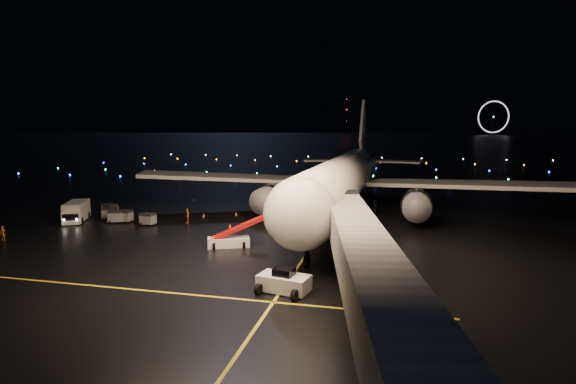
{
  "coord_description": "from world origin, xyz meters",
  "views": [
    {
      "loc": [
        20.29,
        -40.54,
        12.86
      ],
      "look_at": [
        7.95,
        12.0,
        5.0
      ],
      "focal_mm": 28.0,
      "sensor_mm": 36.0,
      "label": 1
    }
  ],
  "objects_px": {
    "baggage_cart_0": "(148,219)",
    "baggage_cart_2": "(124,216)",
    "belt_loader": "(228,232)",
    "crew_c": "(188,216)",
    "baggage_cart_4": "(110,210)",
    "pushback_tug": "(284,280)",
    "crew_a": "(3,233)",
    "baggage_cart_3": "(110,213)",
    "baggage_cart_1": "(116,216)",
    "airliner": "(346,153)",
    "service_truck": "(77,211)"
  },
  "relations": [
    {
      "from": "crew_c",
      "to": "baggage_cart_3",
      "type": "xyz_separation_m",
      "value": [
        -11.75,
        -0.24,
        -0.17
      ]
    },
    {
      "from": "airliner",
      "to": "baggage_cart_2",
      "type": "bearing_deg",
      "value": -152.76
    },
    {
      "from": "crew_a",
      "to": "baggage_cart_0",
      "type": "height_order",
      "value": "crew_a"
    },
    {
      "from": "airliner",
      "to": "baggage_cart_4",
      "type": "distance_m",
      "value": 35.6
    },
    {
      "from": "baggage_cart_1",
      "to": "baggage_cart_2",
      "type": "distance_m",
      "value": 1.04
    },
    {
      "from": "pushback_tug",
      "to": "baggage_cart_2",
      "type": "relative_size",
      "value": 2.07
    },
    {
      "from": "airliner",
      "to": "baggage_cart_2",
      "type": "relative_size",
      "value": 33.16
    },
    {
      "from": "baggage_cart_2",
      "to": "belt_loader",
      "type": "bearing_deg",
      "value": -22.44
    },
    {
      "from": "crew_a",
      "to": "baggage_cart_0",
      "type": "distance_m",
      "value": 16.24
    },
    {
      "from": "baggage_cart_3",
      "to": "crew_c",
      "type": "bearing_deg",
      "value": -17.26
    },
    {
      "from": "baggage_cart_3",
      "to": "baggage_cart_4",
      "type": "height_order",
      "value": "baggage_cart_4"
    },
    {
      "from": "belt_loader",
      "to": "baggage_cart_4",
      "type": "bearing_deg",
      "value": 130.22
    },
    {
      "from": "crew_a",
      "to": "baggage_cart_3",
      "type": "xyz_separation_m",
      "value": [
        4.63,
        13.29,
        -0.02
      ]
    },
    {
      "from": "baggage_cart_0",
      "to": "baggage_cart_3",
      "type": "height_order",
      "value": "baggage_cart_3"
    },
    {
      "from": "service_truck",
      "to": "belt_loader",
      "type": "bearing_deg",
      "value": -41.97
    },
    {
      "from": "baggage_cart_3",
      "to": "baggage_cart_4",
      "type": "distance_m",
      "value": 2.14
    },
    {
      "from": "crew_a",
      "to": "baggage_cart_3",
      "type": "bearing_deg",
      "value": 61.9
    },
    {
      "from": "pushback_tug",
      "to": "crew_a",
      "type": "xyz_separation_m",
      "value": [
        -35.1,
        8.31,
        -0.13
      ]
    },
    {
      "from": "baggage_cart_0",
      "to": "airliner",
      "type": "bearing_deg",
      "value": 38.23
    },
    {
      "from": "crew_c",
      "to": "baggage_cart_2",
      "type": "relative_size",
      "value": 1.01
    },
    {
      "from": "belt_loader",
      "to": "baggage_cart_3",
      "type": "bearing_deg",
      "value": 132.69
    },
    {
      "from": "belt_loader",
      "to": "baggage_cart_1",
      "type": "height_order",
      "value": "belt_loader"
    },
    {
      "from": "baggage_cart_0",
      "to": "baggage_cart_2",
      "type": "distance_m",
      "value": 4.2
    },
    {
      "from": "pushback_tug",
      "to": "baggage_cart_2",
      "type": "xyz_separation_m",
      "value": [
        -27.32,
        20.34,
        -0.13
      ]
    },
    {
      "from": "baggage_cart_1",
      "to": "baggage_cart_2",
      "type": "height_order",
      "value": "baggage_cart_1"
    },
    {
      "from": "crew_c",
      "to": "baggage_cart_0",
      "type": "bearing_deg",
      "value": -84.28
    },
    {
      "from": "crew_a",
      "to": "baggage_cart_3",
      "type": "height_order",
      "value": "crew_a"
    },
    {
      "from": "baggage_cart_0",
      "to": "baggage_cart_1",
      "type": "xyz_separation_m",
      "value": [
        -4.96,
        0.37,
        0.05
      ]
    },
    {
      "from": "baggage_cart_0",
      "to": "service_truck",
      "type": "bearing_deg",
      "value": -173.6
    },
    {
      "from": "airliner",
      "to": "service_truck",
      "type": "height_order",
      "value": "airliner"
    },
    {
      "from": "baggage_cart_4",
      "to": "crew_a",
      "type": "bearing_deg",
      "value": -81.24
    },
    {
      "from": "belt_loader",
      "to": "crew_c",
      "type": "bearing_deg",
      "value": 111.19
    },
    {
      "from": "crew_a",
      "to": "pushback_tug",
      "type": "bearing_deg",
      "value": -22.2
    },
    {
      "from": "baggage_cart_1",
      "to": "crew_c",
      "type": "bearing_deg",
      "value": -7.96
    },
    {
      "from": "pushback_tug",
      "to": "baggage_cart_3",
      "type": "bearing_deg",
      "value": 156.04
    },
    {
      "from": "baggage_cart_0",
      "to": "baggage_cart_4",
      "type": "distance_m",
      "value": 9.33
    },
    {
      "from": "pushback_tug",
      "to": "service_truck",
      "type": "distance_m",
      "value": 39.35
    },
    {
      "from": "crew_c",
      "to": "baggage_cart_4",
      "type": "distance_m",
      "value": 13.04
    },
    {
      "from": "baggage_cart_1",
      "to": "airliner",
      "type": "bearing_deg",
      "value": 5.79
    },
    {
      "from": "baggage_cart_4",
      "to": "baggage_cart_1",
      "type": "bearing_deg",
      "value": -24.4
    },
    {
      "from": "service_truck",
      "to": "baggage_cart_2",
      "type": "relative_size",
      "value": 3.8
    },
    {
      "from": "airliner",
      "to": "baggage_cart_2",
      "type": "distance_m",
      "value": 32.8
    },
    {
      "from": "baggage_cart_2",
      "to": "pushback_tug",
      "type": "bearing_deg",
      "value": -33.72
    },
    {
      "from": "airliner",
      "to": "crew_a",
      "type": "bearing_deg",
      "value": -143.18
    },
    {
      "from": "pushback_tug",
      "to": "crew_a",
      "type": "distance_m",
      "value": 36.07
    },
    {
      "from": "baggage_cart_0",
      "to": "baggage_cart_2",
      "type": "height_order",
      "value": "baggage_cart_2"
    },
    {
      "from": "pushback_tug",
      "to": "belt_loader",
      "type": "bearing_deg",
      "value": 139.11
    },
    {
      "from": "service_truck",
      "to": "baggage_cart_1",
      "type": "distance_m",
      "value": 5.99
    },
    {
      "from": "airliner",
      "to": "baggage_cart_3",
      "type": "relative_size",
      "value": 33.74
    },
    {
      "from": "airliner",
      "to": "crew_c",
      "type": "distance_m",
      "value": 24.83
    }
  ]
}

